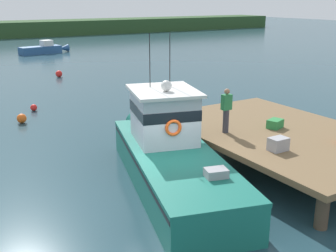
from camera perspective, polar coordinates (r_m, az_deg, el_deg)
ground_plane at (r=13.60m, az=0.32°, el=-8.65°), size 200.00×200.00×0.00m
dock at (r=16.08m, az=15.05°, el=-1.05°), size 6.00×9.00×1.20m
main_fishing_boat at (r=13.90m, az=0.14°, el=-3.58°), size 4.60×9.93×4.80m
crate_single_far at (r=16.28m, az=14.41°, el=0.31°), size 0.71×0.61×0.33m
crate_stack_mid_dock at (r=13.88m, az=14.81°, el=-2.40°), size 0.60×0.44×0.43m
deckhand_further_back at (r=15.19m, az=7.96°, el=2.22°), size 0.36×0.22×1.63m
moored_boat_outer_mooring at (r=49.70m, az=-16.61°, el=10.04°), size 5.82×2.23×1.45m
mooring_buoy_inshore at (r=21.82m, az=-19.35°, el=0.98°), size 0.47×0.47×0.47m
mooring_buoy_spare_mooring at (r=34.09m, az=-14.67°, el=6.91°), size 0.52×0.52×0.52m
mooring_buoy_outer at (r=24.04m, az=-17.86°, el=2.41°), size 0.36×0.36×0.36m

